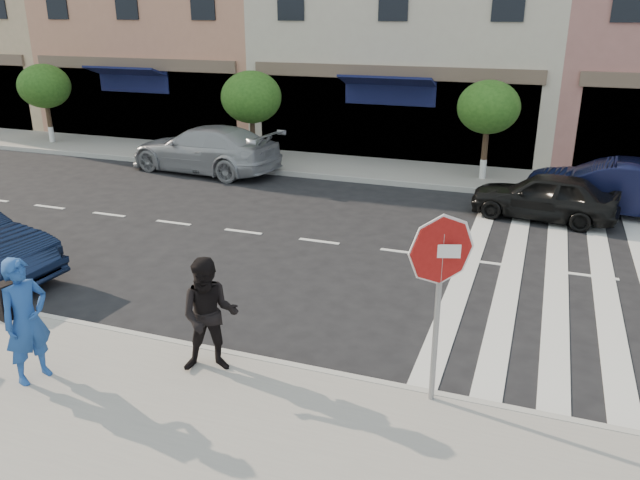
# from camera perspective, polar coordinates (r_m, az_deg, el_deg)

# --- Properties ---
(ground) EXTENTS (120.00, 120.00, 0.00)m
(ground) POSITION_cam_1_polar(r_m,az_deg,el_deg) (11.39, -7.08, -6.73)
(ground) COLOR black
(ground) RESTS_ON ground
(sidewalk_near) EXTENTS (60.00, 4.50, 0.15)m
(sidewalk_near) POSITION_cam_1_polar(r_m,az_deg,el_deg) (8.70, -18.76, -16.58)
(sidewalk_near) COLOR gray
(sidewalk_near) RESTS_ON ground
(sidewalk_far) EXTENTS (60.00, 3.00, 0.15)m
(sidewalk_far) POSITION_cam_1_polar(r_m,az_deg,el_deg) (21.15, 6.51, 6.28)
(sidewalk_far) COLOR gray
(sidewalk_far) RESTS_ON ground
(building_centre) EXTENTS (11.00, 9.00, 11.00)m
(building_centre) POSITION_cam_1_polar(r_m,az_deg,el_deg) (26.51, 9.23, 20.80)
(building_centre) COLOR beige
(building_centre) RESTS_ON ground
(street_tree_wa) EXTENTS (2.00, 2.00, 3.05)m
(street_tree_wa) POSITION_cam_1_polar(r_m,az_deg,el_deg) (27.41, -23.90, 12.71)
(street_tree_wa) COLOR #473323
(street_tree_wa) RESTS_ON sidewalk_far
(street_tree_wb) EXTENTS (2.10, 2.10, 3.06)m
(street_tree_wb) POSITION_cam_1_polar(r_m,az_deg,el_deg) (22.24, -6.30, 12.83)
(street_tree_wb) COLOR #473323
(street_tree_wb) RESTS_ON sidewalk_far
(street_tree_c) EXTENTS (1.90, 1.90, 3.04)m
(street_tree_c) POSITION_cam_1_polar(r_m,az_deg,el_deg) (20.05, 15.15, 11.60)
(street_tree_c) COLOR #473323
(street_tree_c) RESTS_ON sidewalk_far
(stop_sign) EXTENTS (0.90, 0.32, 2.66)m
(stop_sign) POSITION_cam_1_polar(r_m,az_deg,el_deg) (8.00, 10.92, -2.68)
(stop_sign) COLOR gray
(stop_sign) RESTS_ON sidewalk_near
(photographer) EXTENTS (0.61, 0.77, 1.86)m
(photographer) POSITION_cam_1_polar(r_m,az_deg,el_deg) (9.68, -25.29, -6.64)
(photographer) COLOR #1E468D
(photographer) RESTS_ON sidewalk_near
(walker) EXTENTS (1.05, 0.95, 1.75)m
(walker) POSITION_cam_1_polar(r_m,az_deg,el_deg) (9.14, -10.08, -6.81)
(walker) COLOR black
(walker) RESTS_ON sidewalk_near
(car_far_left) EXTENTS (5.55, 2.81, 1.54)m
(car_far_left) POSITION_cam_1_polar(r_m,az_deg,el_deg) (21.47, -10.50, 8.19)
(car_far_left) COLOR #9C9DA2
(car_far_left) RESTS_ON ground
(car_far_mid) EXTENTS (3.81, 1.92, 1.24)m
(car_far_mid) POSITION_cam_1_polar(r_m,az_deg,el_deg) (17.18, 19.82, 3.80)
(car_far_mid) COLOR black
(car_far_mid) RESTS_ON ground
(car_far_right) EXTENTS (4.47, 1.88, 1.44)m
(car_far_right) POSITION_cam_1_polar(r_m,az_deg,el_deg) (18.37, 24.94, 4.42)
(car_far_right) COLOR black
(car_far_right) RESTS_ON ground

